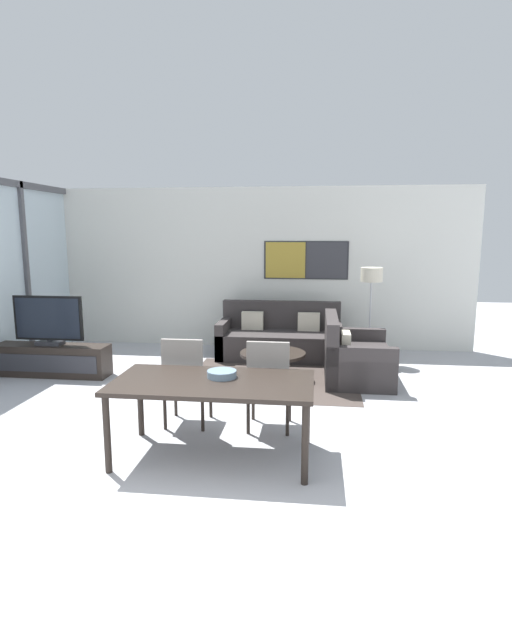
{
  "coord_description": "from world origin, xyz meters",
  "views": [
    {
      "loc": [
        1.19,
        -3.15,
        2.04
      ],
      "look_at": [
        0.44,
        2.93,
        0.95
      ],
      "focal_mm": 28.0,
      "sensor_mm": 36.0,
      "label": 1
    }
  ],
  "objects": [
    {
      "name": "floor_lamp",
      "position": [
        2.03,
        4.77,
        1.26
      ],
      "size": [
        0.34,
        0.34,
        1.49
      ],
      "color": "#2D2D33",
      "rests_on": "ground_plane"
    },
    {
      "name": "dining_chair_centre",
      "position": [
        0.72,
        1.74,
        0.54
      ],
      "size": [
        0.46,
        0.46,
        0.97
      ],
      "color": "gray",
      "rests_on": "ground_plane"
    },
    {
      "name": "sofa_side",
      "position": [
        1.69,
        3.74,
        0.28
      ],
      "size": [
        0.9,
        1.38,
        0.88
      ],
      "rotation": [
        0.0,
        0.0,
        1.57
      ],
      "color": "#383333",
      "rests_on": "ground_plane"
    },
    {
      "name": "tv_console",
      "position": [
        -2.57,
        3.37,
        0.22
      ],
      "size": [
        1.67,
        0.4,
        0.45
      ],
      "color": "black",
      "rests_on": "ground_plane"
    },
    {
      "name": "sofa_main",
      "position": [
        0.6,
        4.9,
        0.28
      ],
      "size": [
        1.98,
        0.9,
        0.88
      ],
      "color": "#383333",
      "rests_on": "ground_plane"
    },
    {
      "name": "coffee_table",
      "position": [
        0.6,
        3.57,
        0.29
      ],
      "size": [
        0.91,
        0.91,
        0.39
      ],
      "color": "black",
      "rests_on": "ground_plane"
    },
    {
      "name": "dining_chair_left",
      "position": [
        -0.15,
        1.75,
        0.54
      ],
      "size": [
        0.46,
        0.46,
        0.97
      ],
      "color": "gray",
      "rests_on": "ground_plane"
    },
    {
      "name": "ground_plane",
      "position": [
        0.0,
        0.0,
        0.0
      ],
      "size": [
        24.0,
        24.0,
        0.0
      ],
      "primitive_type": "plane",
      "color": "#B2B2B7"
    },
    {
      "name": "dining_table",
      "position": [
        0.29,
        1.06,
        0.66
      ],
      "size": [
        1.79,
        0.93,
        0.73
      ],
      "color": "black",
      "rests_on": "ground_plane"
    },
    {
      "name": "television",
      "position": [
        -2.57,
        3.37,
        0.79
      ],
      "size": [
        1.01,
        0.2,
        0.7
      ],
      "color": "#2D2D33",
      "rests_on": "tv_console"
    },
    {
      "name": "wall_back",
      "position": [
        0.02,
        5.61,
        1.4
      ],
      "size": [
        7.77,
        0.09,
        2.8
      ],
      "color": "silver",
      "rests_on": "ground_plane"
    },
    {
      "name": "fruit_bowl",
      "position": [
        0.35,
        1.17,
        0.76
      ],
      "size": [
        0.27,
        0.27,
        0.06
      ],
      "color": "slate",
      "rests_on": "dining_table"
    },
    {
      "name": "area_rug",
      "position": [
        0.6,
        3.57,
        0.0
      ],
      "size": [
        2.35,
        2.04,
        0.01
      ],
      "color": "#473D38",
      "rests_on": "ground_plane"
    }
  ]
}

